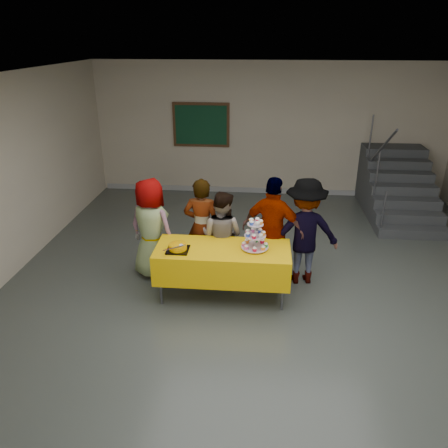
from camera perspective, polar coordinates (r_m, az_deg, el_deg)
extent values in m
plane|color=#4C514C|center=(6.09, 5.77, -11.66)|extent=(10.00, 10.00, 0.00)
cube|color=#C1B49B|center=(10.19, 6.06, 12.08)|extent=(8.00, 0.04, 3.00)
cube|color=silver|center=(5.01, 7.22, 17.63)|extent=(8.00, 10.00, 0.04)
cube|color=#999999|center=(10.54, 5.73, 4.37)|extent=(7.90, 0.03, 0.12)
cylinder|color=#595960|center=(6.15, -8.31, -7.41)|extent=(0.04, 0.04, 0.73)
cylinder|color=#595960|center=(6.01, 7.66, -8.17)|extent=(0.04, 0.04, 0.73)
cylinder|color=#595960|center=(6.64, -7.20, -4.86)|extent=(0.04, 0.04, 0.73)
cylinder|color=#595960|center=(6.51, 7.49, -5.49)|extent=(0.04, 0.04, 0.73)
cube|color=#595960|center=(6.09, -0.17, -3.43)|extent=(1.80, 0.70, 0.02)
cube|color=#EAB004|center=(6.18, -0.17, -5.00)|extent=(1.88, 0.78, 0.44)
cylinder|color=silver|center=(6.07, 4.03, -3.19)|extent=(0.18, 0.18, 0.01)
cylinder|color=silver|center=(5.98, 4.09, -1.44)|extent=(0.02, 0.02, 0.42)
cylinder|color=silver|center=(6.06, 4.04, -2.98)|extent=(0.38, 0.38, 0.01)
cylinder|color=silver|center=(5.99, 4.09, -1.53)|extent=(0.30, 0.30, 0.01)
cylinder|color=silver|center=(5.92, 4.13, -0.03)|extent=(0.22, 0.22, 0.01)
cube|color=black|center=(6.04, -6.04, -3.37)|extent=(0.30, 0.30, 0.02)
cylinder|color=#F9A600|center=(6.02, -6.06, -2.99)|extent=(0.25, 0.25, 0.07)
ellipsoid|color=#F9A600|center=(6.01, -6.07, -2.69)|extent=(0.25, 0.25, 0.05)
ellipsoid|color=white|center=(5.96, -5.72, -2.71)|extent=(0.08, 0.08, 0.02)
cube|color=silver|center=(5.89, -6.51, -3.09)|extent=(0.30, 0.16, 0.04)
imported|color=slate|center=(6.72, -9.46, -0.62)|extent=(0.90, 0.76, 1.58)
imported|color=slate|center=(6.71, -2.90, -0.41)|extent=(0.60, 0.43, 1.56)
imported|color=slate|center=(6.58, -0.31, -1.58)|extent=(0.83, 0.74, 1.42)
imported|color=slate|center=(6.52, 6.42, -0.87)|extent=(1.04, 0.69, 1.65)
imported|color=slate|center=(6.56, 10.45, -0.99)|extent=(1.12, 0.72, 1.64)
cube|color=#424447|center=(8.92, 23.36, -0.98)|extent=(1.30, 0.30, 0.18)
cube|color=#424447|center=(9.15, 22.93, 0.31)|extent=(1.30, 0.30, 0.36)
cube|color=#424447|center=(9.38, 22.51, 1.53)|extent=(1.30, 0.30, 0.54)
cube|color=#424447|center=(9.62, 22.12, 2.70)|extent=(1.30, 0.30, 0.72)
cube|color=#424447|center=(9.86, 21.74, 3.80)|extent=(1.30, 0.30, 0.90)
cube|color=#424447|center=(10.11, 21.39, 4.86)|extent=(1.30, 0.30, 1.08)
cube|color=#424447|center=(10.36, 21.04, 5.86)|extent=(1.30, 0.30, 1.26)
cube|color=#424447|center=(10.63, 20.65, 6.35)|extent=(1.30, 0.30, 1.26)
cylinder|color=#595960|center=(8.57, 20.04, 1.20)|extent=(0.04, 0.04, 0.90)
cylinder|color=#595960|center=(9.13, 19.35, 6.24)|extent=(0.04, 0.04, 0.90)
cylinder|color=#595960|center=(9.85, 18.62, 10.79)|extent=(0.04, 0.04, 0.90)
cylinder|color=#595960|center=(9.06, 19.66, 9.04)|extent=(0.04, 1.85, 1.20)
cube|color=#472B16|center=(10.24, -3.01, 12.80)|extent=(1.30, 0.04, 1.00)
cube|color=#143F25|center=(10.21, -3.03, 12.78)|extent=(1.18, 0.02, 0.88)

